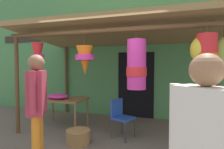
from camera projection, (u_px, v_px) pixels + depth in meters
ground_plane at (100, 145)px, 3.70m from camera, size 30.00×30.00×0.00m
shop_facade at (127, 50)px, 5.90m from camera, size 10.63×0.29×4.17m
market_stall_canopy at (126, 39)px, 4.39m from camera, size 5.11×2.64×2.58m
display_table at (63, 102)px, 4.82m from camera, size 1.19×0.78×0.74m
flower_heap_on_table at (58, 96)px, 4.76m from camera, size 0.56×0.39×0.13m
folding_chair at (120, 115)px, 4.11m from camera, size 0.52×0.52×0.84m
wicker_basket_by_table at (78, 137)px, 3.78m from camera, size 0.48×0.48×0.28m
shopper_by_bananas at (37, 102)px, 2.77m from camera, size 0.38×0.54×1.74m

